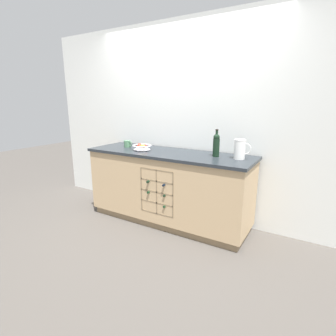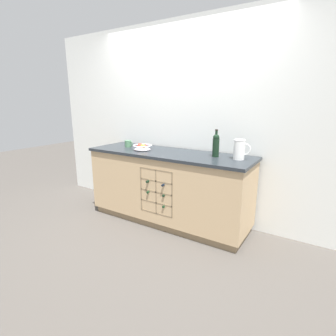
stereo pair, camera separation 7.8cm
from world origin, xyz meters
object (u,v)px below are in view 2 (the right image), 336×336
object	(u,v)px
white_pitcher	(240,149)
ceramic_mug	(128,144)
fruit_bowl	(142,147)
standing_wine_bottle	(216,145)

from	to	relation	value
white_pitcher	ceramic_mug	world-z (taller)	white_pitcher
white_pitcher	ceramic_mug	distance (m)	1.55
ceramic_mug	fruit_bowl	bearing A→B (deg)	-15.01
ceramic_mug	white_pitcher	bearing A→B (deg)	1.37
fruit_bowl	ceramic_mug	size ratio (longest dim) A/B	1.89
white_pitcher	standing_wine_bottle	size ratio (longest dim) A/B	0.70
fruit_bowl	standing_wine_bottle	size ratio (longest dim) A/B	0.78
fruit_bowl	white_pitcher	distance (m)	1.24
standing_wine_bottle	fruit_bowl	bearing A→B (deg)	-173.34
ceramic_mug	standing_wine_bottle	size ratio (longest dim) A/B	0.41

